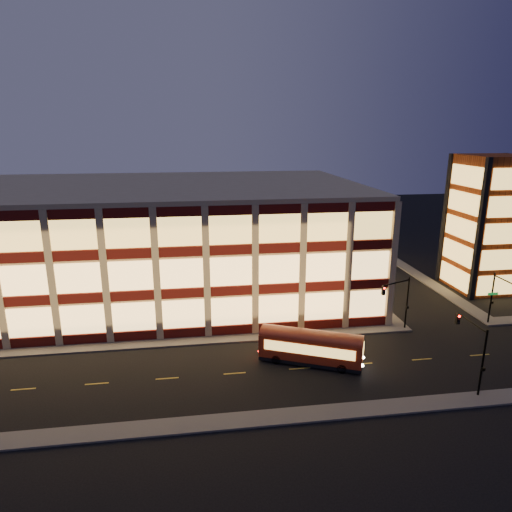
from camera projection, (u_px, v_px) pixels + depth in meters
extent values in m
plane|color=black|center=(190.00, 346.00, 46.26)|extent=(200.00, 200.00, 0.00)
cube|color=#514F4C|center=(160.00, 343.00, 46.77)|extent=(54.00, 2.00, 0.15)
cube|color=#514F4C|center=(350.00, 281.00, 65.61)|extent=(2.00, 30.00, 0.15)
cube|color=#514F4C|center=(422.00, 278.00, 67.14)|extent=(2.00, 30.00, 0.15)
cube|color=#514F4C|center=(190.00, 425.00, 33.85)|extent=(100.00, 2.00, 0.15)
cube|color=tan|center=(164.00, 241.00, 60.14)|extent=(50.00, 30.00, 14.00)
cube|color=tan|center=(161.00, 185.00, 58.17)|extent=(50.40, 30.40, 0.50)
cube|color=#470C0A|center=(160.00, 334.00, 47.46)|extent=(50.10, 0.25, 1.00)
cube|color=#E9B162|center=(159.00, 315.00, 46.91)|extent=(49.00, 0.20, 3.00)
cube|color=#470C0A|center=(344.00, 278.00, 65.34)|extent=(0.25, 30.10, 1.00)
cube|color=#E9B162|center=(345.00, 264.00, 64.76)|extent=(0.20, 29.00, 3.00)
cube|color=#470C0A|center=(158.00, 294.00, 46.26)|extent=(50.10, 0.25, 1.00)
cube|color=#E9B162|center=(157.00, 275.00, 45.71)|extent=(49.00, 0.20, 3.00)
cube|color=#470C0A|center=(346.00, 248.00, 64.14)|extent=(0.25, 30.10, 1.00)
cube|color=#E9B162|center=(347.00, 233.00, 63.57)|extent=(0.20, 29.00, 3.00)
cube|color=#470C0A|center=(155.00, 253.00, 45.07)|extent=(50.10, 0.25, 1.00)
cube|color=#E9B162|center=(154.00, 232.00, 44.52)|extent=(49.00, 0.20, 3.00)
cube|color=#470C0A|center=(348.00, 217.00, 62.95)|extent=(0.25, 30.10, 1.00)
cube|color=#E9B162|center=(349.00, 202.00, 62.38)|extent=(0.20, 29.00, 3.00)
cube|color=#8C3814|center=(489.00, 224.00, 60.78)|extent=(8.00, 8.00, 18.00)
cube|color=black|center=(480.00, 231.00, 56.42)|extent=(0.60, 0.60, 18.00)
cube|color=black|center=(445.00, 219.00, 64.04)|extent=(0.60, 0.60, 18.00)
cube|color=black|center=(497.00, 217.00, 65.15)|extent=(0.60, 0.60, 18.00)
cube|color=#F5BC56|center=(501.00, 285.00, 58.85)|extent=(6.60, 0.16, 2.60)
cube|color=#F5BC56|center=(454.00, 276.00, 62.17)|extent=(0.16, 6.60, 2.60)
cube|color=#F5BC56|center=(505.00, 260.00, 57.93)|extent=(6.60, 0.16, 2.60)
cube|color=#F5BC56|center=(457.00, 252.00, 61.25)|extent=(0.16, 6.60, 2.60)
cube|color=#F5BC56|center=(509.00, 234.00, 57.01)|extent=(6.60, 0.16, 2.60)
cube|color=#F5BC56|center=(460.00, 228.00, 60.33)|extent=(0.16, 6.60, 2.60)
cube|color=#F5BC56|center=(463.00, 202.00, 59.41)|extent=(0.16, 6.60, 2.60)
cube|color=#F5BC56|center=(467.00, 176.00, 58.49)|extent=(0.16, 6.60, 2.60)
cylinder|color=black|center=(407.00, 303.00, 49.46)|extent=(0.18, 0.18, 6.00)
cylinder|color=black|center=(397.00, 283.00, 47.77)|extent=(3.56, 1.63, 0.14)
cube|color=black|center=(383.00, 290.00, 46.95)|extent=(0.32, 0.32, 0.95)
sphere|color=#FF0C05|center=(384.00, 288.00, 46.70)|extent=(0.20, 0.20, 0.20)
cube|color=black|center=(407.00, 307.00, 49.38)|extent=(0.25, 0.18, 0.28)
cylinder|color=black|center=(491.00, 298.00, 50.84)|extent=(0.18, 0.18, 6.00)
cylinder|color=black|center=(507.00, 281.00, 48.21)|extent=(0.14, 4.00, 0.14)
cube|color=black|center=(492.00, 302.00, 50.76)|extent=(0.25, 0.18, 0.28)
cube|color=#0C7226|center=(493.00, 294.00, 50.54)|extent=(1.20, 0.06, 0.28)
cylinder|color=black|center=(483.00, 364.00, 36.79)|extent=(0.18, 0.18, 6.00)
cylinder|color=black|center=(472.00, 323.00, 37.96)|extent=(0.14, 4.00, 0.14)
cube|color=black|center=(458.00, 319.00, 40.00)|extent=(0.32, 0.32, 0.95)
sphere|color=#FF0C05|center=(459.00, 316.00, 39.75)|extent=(0.20, 0.20, 0.20)
cube|color=black|center=(483.00, 369.00, 36.71)|extent=(0.25, 0.18, 0.28)
cube|color=maroon|center=(311.00, 347.00, 42.56)|extent=(9.64, 6.10, 2.19)
cube|color=black|center=(310.00, 359.00, 42.91)|extent=(9.64, 6.10, 0.33)
cylinder|color=black|center=(276.00, 359.00, 42.73)|extent=(0.90, 0.61, 0.86)
cylinder|color=black|center=(281.00, 349.00, 44.67)|extent=(0.90, 0.61, 0.86)
cylinder|color=black|center=(342.00, 368.00, 41.10)|extent=(0.90, 0.61, 0.86)
cylinder|color=black|center=(344.00, 358.00, 43.04)|extent=(0.90, 0.61, 0.86)
cube|color=#F5BC56|center=(309.00, 350.00, 41.36)|extent=(7.64, 3.52, 0.95)
cube|color=#F5BC56|center=(313.00, 339.00, 43.61)|extent=(7.64, 3.52, 0.95)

